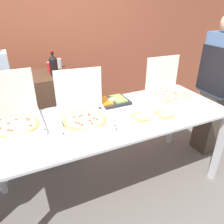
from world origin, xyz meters
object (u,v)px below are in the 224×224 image
(pizza_box_near_right, at_px, (13,118))
(soda_bottle, at_px, (54,65))
(pizza_box_near_left, at_px, (169,90))
(soda_can_colored, at_px, (50,67))
(veggie_tray, at_px, (111,101))
(soda_can_silver, at_px, (59,63))
(paper_plate_front_center, at_px, (164,115))
(paper_plate_front_right, at_px, (140,118))
(person_server_vest, at_px, (217,81))
(pizza_box_far_left, at_px, (83,112))

(pizza_box_near_right, xyz_separation_m, soda_bottle, (0.53, 0.65, 0.26))
(pizza_box_near_left, height_order, soda_can_colored, pizza_box_near_left)
(veggie_tray, xyz_separation_m, soda_can_silver, (-0.35, 0.87, 0.26))
(soda_bottle, height_order, soda_can_colored, soda_bottle)
(paper_plate_front_center, relative_size, soda_can_colored, 1.83)
(paper_plate_front_center, relative_size, soda_can_silver, 1.83)
(paper_plate_front_right, xyz_separation_m, person_server_vest, (1.26, 0.24, 0.10))
(paper_plate_front_center, bearing_deg, soda_can_silver, 117.29)
(soda_bottle, xyz_separation_m, person_server_vest, (1.84, -0.79, -0.23))
(veggie_tray, bearing_deg, person_server_vest, -8.51)
(pizza_box_far_left, bearing_deg, person_server_vest, 7.93)
(veggie_tray, distance_m, soda_bottle, 0.82)
(soda_can_silver, bearing_deg, paper_plate_front_right, -70.95)
(pizza_box_far_left, distance_m, soda_bottle, 0.86)
(pizza_box_far_left, xyz_separation_m, person_server_vest, (1.76, 0.03, 0.04))
(soda_can_silver, bearing_deg, pizza_box_near_right, -125.02)
(paper_plate_front_right, bearing_deg, paper_plate_front_center, -10.32)
(pizza_box_near_right, distance_m, soda_bottle, 0.88)
(soda_can_silver, bearing_deg, person_server_vest, -32.00)
(pizza_box_near_left, distance_m, soda_bottle, 1.40)
(paper_plate_front_right, relative_size, soda_can_silver, 1.84)
(pizza_box_far_left, relative_size, soda_can_colored, 4.24)
(veggie_tray, height_order, soda_can_colored, soda_can_colored)
(paper_plate_front_right, height_order, person_server_vest, person_server_vest)
(paper_plate_front_center, bearing_deg, paper_plate_front_right, 169.68)
(paper_plate_front_center, bearing_deg, pizza_box_near_right, 162.54)
(pizza_box_near_left, relative_size, paper_plate_front_right, 2.08)
(pizza_box_near_left, bearing_deg, paper_plate_front_right, -147.32)
(soda_can_silver, xyz_separation_m, person_server_vest, (1.72, -1.07, -0.16))
(pizza_box_near_right, relative_size, veggie_tray, 1.28)
(person_server_vest, bearing_deg, pizza_box_far_left, 90.83)
(pizza_box_far_left, relative_size, soda_bottle, 1.82)
(pizza_box_near_right, distance_m, soda_can_colored, 0.96)
(soda_can_silver, xyz_separation_m, soda_can_colored, (-0.15, -0.13, 0.00))
(pizza_box_far_left, relative_size, paper_plate_front_center, 2.31)
(pizza_box_near_left, height_order, person_server_vest, person_server_vest)
(soda_bottle, relative_size, person_server_vest, 0.16)
(person_server_vest, bearing_deg, soda_bottle, 66.71)
(pizza_box_near_left, relative_size, soda_can_colored, 3.83)
(pizza_box_near_left, relative_size, paper_plate_front_center, 2.09)
(pizza_box_near_left, xyz_separation_m, soda_can_silver, (-1.06, 0.97, 0.20))
(soda_bottle, bearing_deg, veggie_tray, -50.88)
(pizza_box_near_left, distance_m, paper_plate_front_center, 0.53)
(soda_can_silver, relative_size, person_server_vest, 0.07)
(pizza_box_near_right, bearing_deg, paper_plate_front_right, -19.24)
(pizza_box_far_left, bearing_deg, pizza_box_near_left, 13.84)
(pizza_box_near_left, xyz_separation_m, person_server_vest, (0.66, -0.11, 0.04))
(soda_bottle, bearing_deg, pizza_box_far_left, -84.41)
(pizza_box_near_right, bearing_deg, soda_can_colored, 57.46)
(pizza_box_far_left, distance_m, person_server_vest, 1.76)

